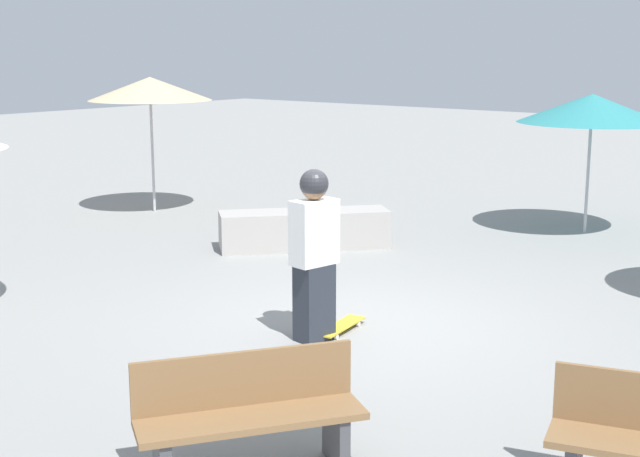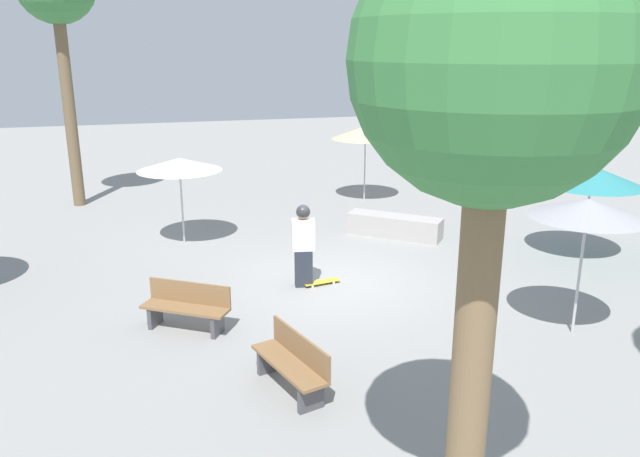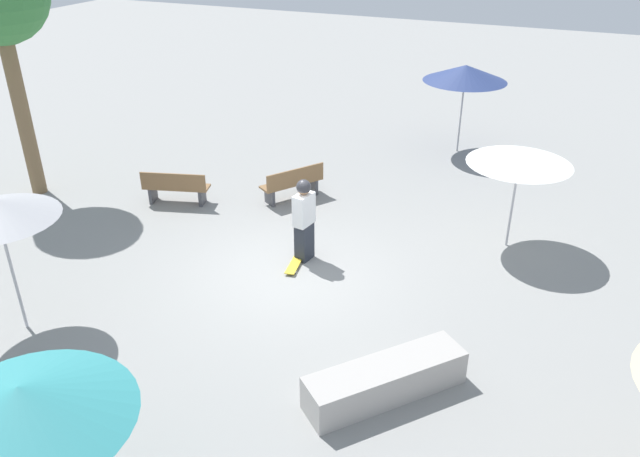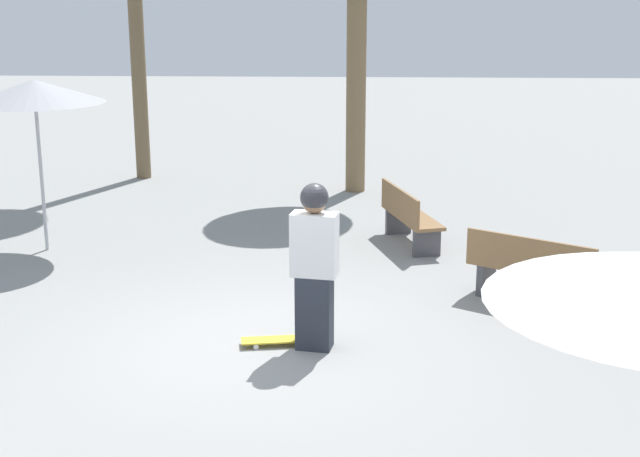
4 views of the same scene
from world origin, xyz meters
TOP-DOWN VIEW (x-y plane):
  - ground_plane at (0.00, 0.00)m, footprint 60.00×60.00m
  - skater_main at (0.01, 0.65)m, footprint 0.34×0.51m
  - skateboard at (-0.03, 0.27)m, footprint 0.33×0.82m
  - concrete_ledge at (2.80, -2.56)m, footprint 2.13×2.32m
  - bench_near at (-3.95, 1.83)m, footprint 1.66×0.87m
  - bench_far at (-1.45, 3.18)m, footprint 1.24×1.58m
  - shade_umbrella_teal at (-0.02, -6.27)m, footprint 2.33×2.33m
  - shade_umbrella_navy at (1.58, 8.15)m, footprint 2.36×2.36m
  - shade_umbrella_white at (3.78, 2.88)m, footprint 2.12×2.12m

SIDE VIEW (x-z plane):
  - ground_plane at x=0.00m, z-range 0.00..0.00m
  - skateboard at x=-0.03m, z-range 0.02..0.09m
  - concrete_ledge at x=2.80m, z-range 0.00..0.56m
  - bench_near at x=-3.95m, z-range 0.00..0.85m
  - bench_far at x=-1.45m, z-range 0.00..0.85m
  - skater_main at x=0.01m, z-range 0.07..1.84m
  - shade_umbrella_teal at x=-0.02m, z-range 0.88..3.11m
  - shade_umbrella_white at x=3.78m, z-range 0.94..3.14m
  - shade_umbrella_navy at x=1.58m, z-range 1.04..3.58m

